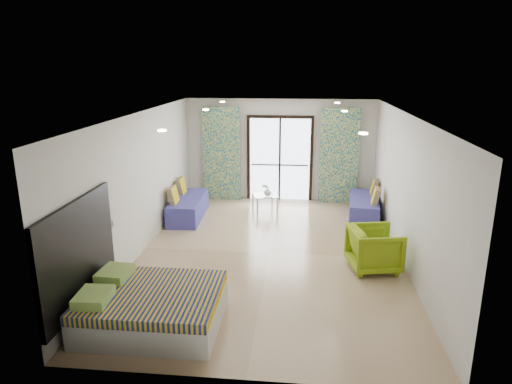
# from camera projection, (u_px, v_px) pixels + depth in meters

# --- Properties ---
(floor) EXTENTS (5.00, 7.50, 0.01)m
(floor) POSITION_uv_depth(u_px,v_px,m) (269.00, 253.00, 8.94)
(floor) COLOR #9A7C5C
(floor) RESTS_ON ground
(ceiling) EXTENTS (5.00, 7.50, 0.01)m
(ceiling) POSITION_uv_depth(u_px,v_px,m) (271.00, 114.00, 8.21)
(ceiling) COLOR silver
(ceiling) RESTS_ON ground
(wall_back) EXTENTS (5.00, 0.01, 2.70)m
(wall_back) POSITION_uv_depth(u_px,v_px,m) (280.00, 150.00, 12.17)
(wall_back) COLOR silver
(wall_back) RESTS_ON ground
(wall_front) EXTENTS (5.00, 0.01, 2.70)m
(wall_front) POSITION_uv_depth(u_px,v_px,m) (245.00, 275.00, 4.99)
(wall_front) COLOR silver
(wall_front) RESTS_ON ground
(wall_left) EXTENTS (0.01, 7.50, 2.70)m
(wall_left) POSITION_uv_depth(u_px,v_px,m) (141.00, 183.00, 8.82)
(wall_left) COLOR silver
(wall_left) RESTS_ON ground
(wall_right) EXTENTS (0.01, 7.50, 2.70)m
(wall_right) POSITION_uv_depth(u_px,v_px,m) (406.00, 190.00, 8.33)
(wall_right) COLOR silver
(wall_right) RESTS_ON ground
(balcony_door) EXTENTS (1.76, 0.08, 2.28)m
(balcony_door) POSITION_uv_depth(u_px,v_px,m) (280.00, 154.00, 12.16)
(balcony_door) COLOR black
(balcony_door) RESTS_ON floor
(balcony_rail) EXTENTS (1.52, 0.03, 0.04)m
(balcony_rail) POSITION_uv_depth(u_px,v_px,m) (280.00, 165.00, 12.26)
(balcony_rail) COLOR #595451
(balcony_rail) RESTS_ON balcony_door
(curtain_left) EXTENTS (1.00, 0.10, 2.50)m
(curtain_left) POSITION_uv_depth(u_px,v_px,m) (222.00, 154.00, 12.17)
(curtain_left) COLOR white
(curtain_left) RESTS_ON floor
(curtain_right) EXTENTS (1.00, 0.10, 2.50)m
(curtain_right) POSITION_uv_depth(u_px,v_px,m) (339.00, 156.00, 11.87)
(curtain_right) COLOR white
(curtain_right) RESTS_ON floor
(downlight_a) EXTENTS (0.12, 0.12, 0.02)m
(downlight_a) POSITION_uv_depth(u_px,v_px,m) (162.00, 130.00, 6.44)
(downlight_a) COLOR #FFE0B2
(downlight_a) RESTS_ON ceiling
(downlight_b) EXTENTS (0.12, 0.12, 0.02)m
(downlight_b) POSITION_uv_depth(u_px,v_px,m) (363.00, 133.00, 6.17)
(downlight_b) COLOR #FFE0B2
(downlight_b) RESTS_ON ceiling
(downlight_c) EXTENTS (0.12, 0.12, 0.02)m
(downlight_c) POSITION_uv_depth(u_px,v_px,m) (206.00, 110.00, 9.31)
(downlight_c) COLOR #FFE0B2
(downlight_c) RESTS_ON ceiling
(downlight_d) EXTENTS (0.12, 0.12, 0.02)m
(downlight_d) POSITION_uv_depth(u_px,v_px,m) (344.00, 111.00, 9.04)
(downlight_d) COLOR #FFE0B2
(downlight_d) RESTS_ON ceiling
(downlight_e) EXTENTS (0.12, 0.12, 0.02)m
(downlight_e) POSITION_uv_depth(u_px,v_px,m) (222.00, 102.00, 11.22)
(downlight_e) COLOR #FFE0B2
(downlight_e) RESTS_ON ceiling
(downlight_f) EXTENTS (0.12, 0.12, 0.02)m
(downlight_f) POSITION_uv_depth(u_px,v_px,m) (337.00, 103.00, 10.95)
(downlight_f) COLOR #FFE0B2
(downlight_f) RESTS_ON ceiling
(headboard) EXTENTS (0.06, 2.10, 1.50)m
(headboard) POSITION_uv_depth(u_px,v_px,m) (79.00, 253.00, 6.31)
(headboard) COLOR black
(headboard) RESTS_ON floor
(switch_plate) EXTENTS (0.02, 0.10, 0.10)m
(switch_plate) POSITION_uv_depth(u_px,v_px,m) (114.00, 223.00, 7.51)
(switch_plate) COLOR silver
(switch_plate) RESTS_ON wall_left
(bed) EXTENTS (1.89, 1.54, 0.65)m
(bed) POSITION_uv_depth(u_px,v_px,m) (151.00, 307.00, 6.43)
(bed) COLOR silver
(bed) RESTS_ON floor
(daybed_left) EXTENTS (0.76, 1.80, 0.87)m
(daybed_left) POSITION_uv_depth(u_px,v_px,m) (187.00, 207.00, 10.93)
(daybed_left) COLOR #3D3C8F
(daybed_left) RESTS_ON floor
(daybed_right) EXTENTS (0.85, 1.79, 0.85)m
(daybed_right) POSITION_uv_depth(u_px,v_px,m) (364.00, 207.00, 10.96)
(daybed_right) COLOR #3D3C8F
(daybed_right) RESTS_ON floor
(coffee_table) EXTENTS (0.75, 0.75, 0.68)m
(coffee_table) POSITION_uv_depth(u_px,v_px,m) (265.00, 197.00, 11.49)
(coffee_table) COLOR silver
(coffee_table) RESTS_ON floor
(vase) EXTENTS (0.26, 0.27, 0.20)m
(vase) POSITION_uv_depth(u_px,v_px,m) (268.00, 191.00, 11.43)
(vase) COLOR white
(vase) RESTS_ON coffee_table
(armchair) EXTENTS (0.92, 0.97, 0.86)m
(armchair) POSITION_uv_depth(u_px,v_px,m) (374.00, 247.00, 8.13)
(armchair) COLOR #81A214
(armchair) RESTS_ON floor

